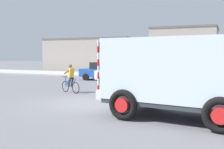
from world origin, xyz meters
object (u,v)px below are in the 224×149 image
object	(u,v)px
car_white_mid	(103,71)
car_red_near	(122,73)
traffic_light_pole	(99,58)
pedestrian_near_kerb	(194,74)
cyclist	(70,78)
truck_foreground	(179,73)

from	to	relation	value
car_white_mid	car_red_near	bearing A→B (deg)	-39.92
traffic_light_pole	pedestrian_near_kerb	world-z (taller)	traffic_light_pole
cyclist	car_red_near	distance (m)	5.81
pedestrian_near_kerb	truck_foreground	bearing A→B (deg)	-86.86
car_red_near	pedestrian_near_kerb	world-z (taller)	pedestrian_near_kerb
truck_foreground	cyclist	size ratio (longest dim) A/B	3.31
car_red_near	truck_foreground	bearing A→B (deg)	-58.93
traffic_light_pole	car_red_near	world-z (taller)	traffic_light_pole
truck_foreground	car_red_near	size ratio (longest dim) A/B	1.33
cyclist	traffic_light_pole	distance (m)	2.13
truck_foreground	traffic_light_pole	bearing A→B (deg)	137.38
truck_foreground	traffic_light_pole	distance (m)	7.71
cyclist	car_red_near	xyz separation A→B (m)	(1.11, 5.71, -0.05)
traffic_light_pole	car_red_near	size ratio (longest dim) A/B	0.75
cyclist	pedestrian_near_kerb	world-z (taller)	cyclist
car_red_near	pedestrian_near_kerb	size ratio (longest dim) A/B	2.64
truck_foreground	car_red_near	distance (m)	11.46
truck_foreground	car_white_mid	distance (m)	14.62
cyclist	car_white_mid	distance (m)	7.96
truck_foreground	pedestrian_near_kerb	size ratio (longest dim) A/B	3.52
truck_foreground	car_white_mid	bearing A→B (deg)	125.31
car_red_near	pedestrian_near_kerb	xyz separation A→B (m)	(5.30, 1.14, 0.03)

